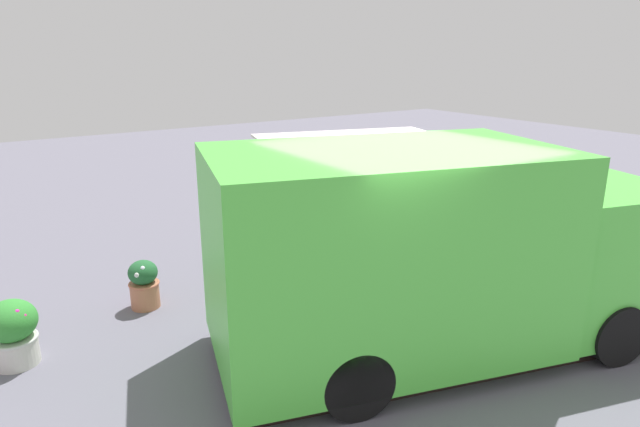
% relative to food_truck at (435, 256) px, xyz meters
% --- Properties ---
extents(ground_plane, '(40.00, 40.00, 0.00)m').
position_rel_food_truck_xyz_m(ground_plane, '(-0.20, -0.36, -1.18)').
color(ground_plane, slate).
extents(food_truck, '(3.91, 5.80, 2.46)m').
position_rel_food_truck_xyz_m(food_truck, '(0.00, 0.00, 0.00)').
color(food_truck, '#53CB42').
rests_on(food_truck, ground_plane).
extents(person_customer, '(0.76, 0.72, 0.86)m').
position_rel_food_truck_xyz_m(person_customer, '(-1.98, 4.42, -0.84)').
color(person_customer, navy).
rests_on(person_customer, ground_plane).
extents(planter_flowering_near, '(0.56, 0.56, 0.78)m').
position_rel_food_truck_xyz_m(planter_flowering_near, '(-2.35, -4.23, -0.76)').
color(planter_flowering_near, silver).
rests_on(planter_flowering_near, ground_plane).
extents(planter_flowering_far, '(0.42, 0.42, 0.69)m').
position_rel_food_truck_xyz_m(planter_flowering_far, '(-2.98, -2.57, -0.82)').
color(planter_flowering_far, '#BB7150').
rests_on(planter_flowering_far, ground_plane).
extents(plaza_bench, '(1.49, 1.47, 0.45)m').
position_rel_food_truck_xyz_m(plaza_bench, '(-4.07, 3.56, -0.83)').
color(plaza_bench, brown).
rests_on(plaza_bench, ground_plane).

